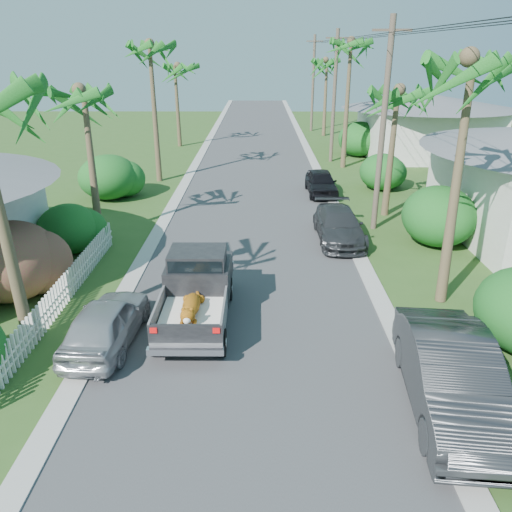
{
  "coord_description": "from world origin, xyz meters",
  "views": [
    {
      "loc": [
        0.28,
        -8.9,
        7.69
      ],
      "look_at": [
        0.19,
        6.24,
        1.4
      ],
      "focal_mm": 35.0,
      "sensor_mm": 36.0,
      "label": 1
    }
  ],
  "objects_px": {
    "pickup_truck": "(198,286)",
    "house_right_far": "(426,128)",
    "palm_r_d": "(327,60)",
    "parked_car_rn": "(452,377)",
    "parked_car_ln": "(106,323)",
    "palm_r_b": "(398,90)",
    "utility_pole_c": "(334,96)",
    "palm_l_d": "(175,66)",
    "palm_l_b": "(82,91)",
    "utility_pole_b": "(383,127)",
    "parked_car_rm": "(339,226)",
    "palm_r_a": "(476,60)",
    "parked_car_rf": "(321,183)",
    "palm_l_c": "(149,45)",
    "palm_r_c": "(351,42)",
    "utility_pole_d": "(313,83)"
  },
  "relations": [
    {
      "from": "parked_car_rm",
      "to": "utility_pole_c",
      "type": "bearing_deg",
      "value": 82.81
    },
    {
      "from": "palm_l_c",
      "to": "palm_r_c",
      "type": "xyz_separation_m",
      "value": [
        12.2,
        4.0,
        0.2
      ]
    },
    {
      "from": "palm_l_b",
      "to": "utility_pole_b",
      "type": "distance_m",
      "value": 12.54
    },
    {
      "from": "palm_r_d",
      "to": "pickup_truck",
      "type": "bearing_deg",
      "value": -102.95
    },
    {
      "from": "palm_r_d",
      "to": "utility_pole_d",
      "type": "height_order",
      "value": "utility_pole_d"
    },
    {
      "from": "utility_pole_b",
      "to": "pickup_truck",
      "type": "bearing_deg",
      "value": -131.29
    },
    {
      "from": "palm_r_a",
      "to": "utility_pole_c",
      "type": "xyz_separation_m",
      "value": [
        -0.7,
        22.0,
        -2.82
      ]
    },
    {
      "from": "parked_car_ln",
      "to": "utility_pole_b",
      "type": "relative_size",
      "value": 0.44
    },
    {
      "from": "utility_pole_b",
      "to": "utility_pole_c",
      "type": "height_order",
      "value": "same"
    },
    {
      "from": "parked_car_rm",
      "to": "palm_r_b",
      "type": "relative_size",
      "value": 0.64
    },
    {
      "from": "pickup_truck",
      "to": "palm_r_d",
      "type": "bearing_deg",
      "value": 77.05
    },
    {
      "from": "pickup_truck",
      "to": "palm_l_b",
      "type": "bearing_deg",
      "value": 125.92
    },
    {
      "from": "palm_r_d",
      "to": "utility_pole_c",
      "type": "relative_size",
      "value": 0.89
    },
    {
      "from": "palm_r_d",
      "to": "house_right_far",
      "type": "bearing_deg",
      "value": -56.98
    },
    {
      "from": "parked_car_rf",
      "to": "utility_pole_c",
      "type": "xyz_separation_m",
      "value": [
        1.78,
        9.12,
        3.93
      ]
    },
    {
      "from": "palm_l_c",
      "to": "utility_pole_d",
      "type": "xyz_separation_m",
      "value": [
        11.6,
        21.0,
        -3.31
      ]
    },
    {
      "from": "house_right_far",
      "to": "palm_r_d",
      "type": "bearing_deg",
      "value": 123.02
    },
    {
      "from": "parked_car_rn",
      "to": "parked_car_rm",
      "type": "bearing_deg",
      "value": 99.86
    },
    {
      "from": "parked_car_rn",
      "to": "parked_car_ln",
      "type": "xyz_separation_m",
      "value": [
        -8.59,
        2.65,
        -0.18
      ]
    },
    {
      "from": "palm_r_c",
      "to": "palm_r_d",
      "type": "distance_m",
      "value": 14.07
    },
    {
      "from": "utility_pole_b",
      "to": "palm_l_c",
      "type": "bearing_deg",
      "value": 142.19
    },
    {
      "from": "parked_car_ln",
      "to": "parked_car_rm",
      "type": "bearing_deg",
      "value": -128.92
    },
    {
      "from": "palm_r_c",
      "to": "utility_pole_d",
      "type": "distance_m",
      "value": 17.37
    },
    {
      "from": "palm_l_d",
      "to": "palm_r_b",
      "type": "distance_m",
      "value": 23.08
    },
    {
      "from": "parked_car_rm",
      "to": "palm_r_a",
      "type": "bearing_deg",
      "value": -65.41
    },
    {
      "from": "pickup_truck",
      "to": "palm_r_b",
      "type": "xyz_separation_m",
      "value": [
        8.19,
        10.19,
        4.94
      ]
    },
    {
      "from": "palm_r_d",
      "to": "utility_pole_c",
      "type": "height_order",
      "value": "utility_pole_c"
    },
    {
      "from": "palm_r_c",
      "to": "utility_pole_c",
      "type": "distance_m",
      "value": 4.08
    },
    {
      "from": "parked_car_rm",
      "to": "palm_r_c",
      "type": "bearing_deg",
      "value": 79.63
    },
    {
      "from": "utility_pole_c",
      "to": "parked_car_rn",
      "type": "bearing_deg",
      "value": -91.98
    },
    {
      "from": "palm_l_c",
      "to": "palm_r_c",
      "type": "relative_size",
      "value": 0.98
    },
    {
      "from": "parked_car_ln",
      "to": "palm_r_b",
      "type": "height_order",
      "value": "palm_r_b"
    },
    {
      "from": "pickup_truck",
      "to": "palm_l_c",
      "type": "distance_m",
      "value": 19.04
    },
    {
      "from": "pickup_truck",
      "to": "palm_r_c",
      "type": "bearing_deg",
      "value": 69.81
    },
    {
      "from": "parked_car_rn",
      "to": "palm_l_d",
      "type": "bearing_deg",
      "value": 113.45
    },
    {
      "from": "palm_r_b",
      "to": "utility_pole_c",
      "type": "distance_m",
      "value": 13.11
    },
    {
      "from": "parked_car_rf",
      "to": "palm_r_d",
      "type": "bearing_deg",
      "value": 81.53
    },
    {
      "from": "pickup_truck",
      "to": "utility_pole_b",
      "type": "bearing_deg",
      "value": 48.71
    },
    {
      "from": "palm_l_b",
      "to": "house_right_far",
      "type": "distance_m",
      "value": 27.06
    },
    {
      "from": "parked_car_rn",
      "to": "utility_pole_b",
      "type": "distance_m",
      "value": 13.12
    },
    {
      "from": "house_right_far",
      "to": "palm_r_c",
      "type": "bearing_deg",
      "value": -149.53
    },
    {
      "from": "pickup_truck",
      "to": "utility_pole_c",
      "type": "bearing_deg",
      "value": 72.77
    },
    {
      "from": "parked_car_ln",
      "to": "house_right_far",
      "type": "xyz_separation_m",
      "value": [
        16.94,
        26.88,
        1.44
      ]
    },
    {
      "from": "palm_r_a",
      "to": "utility_pole_b",
      "type": "relative_size",
      "value": 0.97
    },
    {
      "from": "parked_car_rm",
      "to": "house_right_far",
      "type": "bearing_deg",
      "value": 62.72
    },
    {
      "from": "pickup_truck",
      "to": "house_right_far",
      "type": "bearing_deg",
      "value": 59.92
    },
    {
      "from": "parked_car_rn",
      "to": "palm_r_d",
      "type": "bearing_deg",
      "value": 92.38
    },
    {
      "from": "parked_car_rf",
      "to": "palm_r_b",
      "type": "xyz_separation_m",
      "value": [
        2.78,
        -3.88,
        5.28
      ]
    },
    {
      "from": "palm_r_a",
      "to": "palm_r_c",
      "type": "bearing_deg",
      "value": 90.29
    },
    {
      "from": "palm_l_c",
      "to": "parked_car_rf",
      "type": "bearing_deg",
      "value": -17.62
    }
  ]
}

